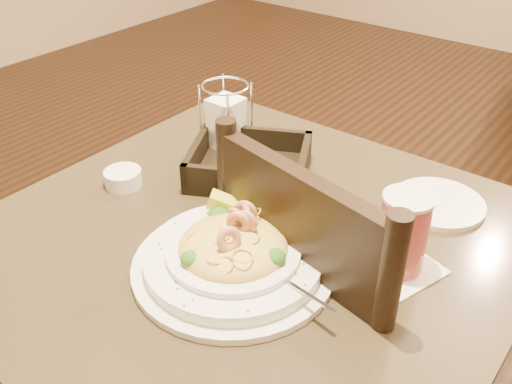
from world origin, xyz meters
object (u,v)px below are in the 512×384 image
Objects in this scene: pasta_bowl at (233,254)px; drink_glass at (403,234)px; dining_chair_near at (338,326)px; napkin_caddy at (226,124)px; side_plate at (438,203)px; main_table at (250,326)px; bread_basket at (249,166)px; butter_ramekin at (123,178)px.

pasta_bowl is 2.39× the size of drink_glass.
dining_chair_near reaches higher than napkin_caddy.
side_plate is (0.46, 0.09, -0.06)m from napkin_caddy.
main_table is 0.44m from side_plate.
dining_chair_near reaches higher than pasta_bowl.
bread_basket is 1.70× the size of side_plate.
napkin_caddy is at bearing 165.00° from drink_glass.
pasta_bowl is 2.29× the size of napkin_caddy.
dining_chair_near is 0.48m from napkin_caddy.
napkin_caddy is 0.47m from side_plate.
pasta_bowl is 0.35m from butter_ramekin.
pasta_bowl is 4.95× the size of butter_ramekin.
bread_basket is (-0.12, 0.16, 0.25)m from main_table.
butter_ramekin is at bearing -169.13° from drink_glass.
drink_glass is (0.11, -0.03, 0.30)m from dining_chair_near.
butter_ramekin is (-0.30, -0.03, 0.25)m from main_table.
butter_ramekin is (-0.55, -0.11, -0.05)m from drink_glass.
pasta_bowl is 2.10× the size of side_plate.
pasta_bowl is (-0.10, -0.20, 0.27)m from dining_chair_near.
dining_chair_near is 3.12× the size of bread_basket.
bread_basket is 3.99× the size of butter_ramekin.
pasta_bowl is 0.40m from napkin_caddy.
side_plate is at bearing 10.61° from napkin_caddy.
drink_glass is (0.21, 0.17, 0.04)m from pasta_bowl.
napkin_caddy is (-0.26, 0.29, 0.04)m from pasta_bowl.
napkin_caddy is at bearing -169.39° from side_plate.
butter_ramekin is (-0.18, -0.18, -0.01)m from bread_basket.
butter_ramekin is at bearing -133.94° from bread_basket.
main_table is at bearing -42.44° from napkin_caddy.
bread_basket is 0.38m from side_plate.
dining_chair_near is 0.53m from butter_ramekin.
bread_basket is at bearing 128.15° from main_table.
drink_glass is 0.49m from napkin_caddy.
main_table is 0.97× the size of dining_chair_near.
pasta_bowl is at bearing -116.87° from side_plate.
bread_basket reaches higher than side_plate.
dining_chair_near reaches higher than drink_glass.
butter_ramekin is (-0.53, -0.32, 0.01)m from side_plate.
side_plate is at bearing 30.90° from butter_ramekin.
napkin_caddy is at bearing 71.90° from butter_ramekin.
butter_ramekin is at bearing -108.10° from napkin_caddy.
butter_ramekin reaches higher than side_plate.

